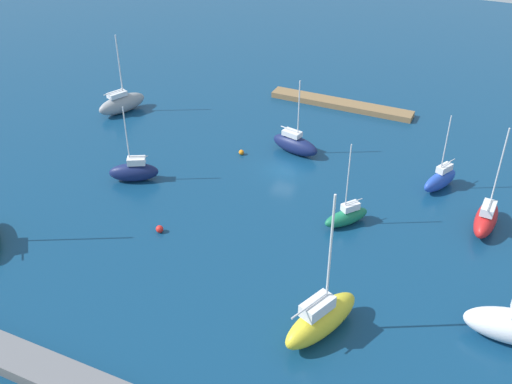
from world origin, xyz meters
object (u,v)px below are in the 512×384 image
pier_dock (341,104)px  sailboat_gray_center_basin (122,103)px  mooring_buoy_red (160,229)px  sailboat_yellow_along_channel (321,319)px  sailboat_red_far_south (486,218)px  sailboat_navy_west_end (134,171)px  sailboat_blue_east_end (440,179)px  mooring_buoy_orange (241,152)px  sailboat_navy_outer_mooring (295,144)px  sailboat_green_inner_mooring (347,216)px

pier_dock → sailboat_gray_center_basin: sailboat_gray_center_basin is taller
pier_dock → mooring_buoy_red: 34.76m
sailboat_yellow_along_channel → sailboat_red_far_south: bearing=-5.2°
pier_dock → sailboat_navy_west_end: bearing=62.0°
sailboat_blue_east_end → sailboat_navy_west_end: bearing=-42.5°
sailboat_navy_west_end → mooring_buoy_red: size_ratio=12.09×
sailboat_navy_west_end → sailboat_yellow_along_channel: (-25.77, 12.64, 0.36)m
sailboat_blue_east_end → sailboat_yellow_along_channel: size_ratio=0.68×
mooring_buoy_orange → sailboat_yellow_along_channel: bearing=128.2°
pier_dock → sailboat_yellow_along_channel: size_ratio=1.53×
sailboat_navy_outer_mooring → sailboat_gray_center_basin: bearing=-169.1°
sailboat_blue_east_end → mooring_buoy_red: bearing=-24.7°
sailboat_green_inner_mooring → mooring_buoy_orange: 17.20m
sailboat_blue_east_end → sailboat_gray_center_basin: 41.50m
sailboat_gray_center_basin → pier_dock: bearing=-39.5°
pier_dock → sailboat_green_inner_mooring: sailboat_green_inner_mooring is taller
pier_dock → sailboat_navy_west_end: size_ratio=2.21×
sailboat_navy_west_end → mooring_buoy_red: 10.15m
pier_dock → sailboat_red_far_south: (-21.06, 20.54, 0.90)m
sailboat_blue_east_end → sailboat_navy_outer_mooring: bearing=-66.9°
sailboat_navy_outer_mooring → sailboat_blue_east_end: size_ratio=1.06×
sailboat_yellow_along_channel → mooring_buoy_red: sailboat_yellow_along_channel is taller
sailboat_green_inner_mooring → sailboat_navy_west_end: bearing=-48.0°
sailboat_navy_west_end → sailboat_green_inner_mooring: bearing=156.2°
sailboat_red_far_south → mooring_buoy_orange: size_ratio=17.59×
sailboat_navy_west_end → sailboat_red_far_south: bearing=162.2°
sailboat_navy_west_end → mooring_buoy_red: (-7.48, 6.81, -0.79)m
mooring_buoy_red → mooring_buoy_orange: bearing=-91.9°
sailboat_blue_east_end → sailboat_red_far_south: 7.64m
sailboat_red_far_south → sailboat_navy_west_end: size_ratio=1.22×
sailboat_gray_center_basin → sailboat_blue_east_end: bearing=-69.3°
mooring_buoy_red → sailboat_red_far_south: bearing=-154.3°
sailboat_navy_outer_mooring → sailboat_yellow_along_channel: 28.34m
sailboat_green_inner_mooring → sailboat_blue_east_end: bearing=-177.1°
sailboat_red_far_south → sailboat_yellow_along_channel: bearing=156.7°
sailboat_navy_outer_mooring → sailboat_navy_west_end: sailboat_navy_outer_mooring is taller
sailboat_green_inner_mooring → sailboat_red_far_south: sailboat_red_far_south is taller
sailboat_yellow_along_channel → mooring_buoy_red: bearing=94.0°
sailboat_navy_outer_mooring → sailboat_gray_center_basin: size_ratio=0.88×
sailboat_blue_east_end → sailboat_red_far_south: bearing=69.2°
sailboat_red_far_south → mooring_buoy_orange: bearing=86.9°
pier_dock → sailboat_blue_east_end: 21.80m
sailboat_navy_outer_mooring → sailboat_red_far_south: bearing=-3.4°
sailboat_blue_east_end → sailboat_red_far_south: sailboat_red_far_south is taller
sailboat_gray_center_basin → mooring_buoy_orange: size_ratio=17.00×
sailboat_red_far_south → sailboat_yellow_along_channel: (9.80, 19.33, 0.23)m
pier_dock → sailboat_navy_west_end: (14.51, 27.23, 0.78)m
sailboat_red_far_south → sailboat_gray_center_basin: bearing=85.2°
sailboat_navy_outer_mooring → sailboat_navy_west_end: bearing=-123.9°
sailboat_navy_outer_mooring → mooring_buoy_red: sailboat_navy_outer_mooring is taller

